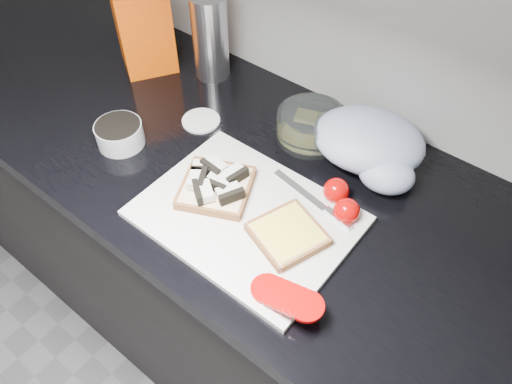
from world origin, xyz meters
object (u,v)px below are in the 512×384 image
(glass_bowl, at_px, (311,126))
(cutting_board, at_px, (246,216))
(bread_bag, at_px, (143,26))
(steel_canister, at_px, (210,37))

(glass_bowl, bearing_deg, cutting_board, -82.35)
(bread_bag, height_order, steel_canister, bread_bag)
(cutting_board, relative_size, steel_canister, 1.91)
(cutting_board, bearing_deg, bread_bag, 154.99)
(cutting_board, height_order, steel_canister, steel_canister)
(cutting_board, height_order, glass_bowl, glass_bowl)
(glass_bowl, height_order, bread_bag, bread_bag)
(cutting_board, distance_m, bread_bag, 0.60)
(glass_bowl, relative_size, bread_bag, 0.72)
(bread_bag, distance_m, steel_canister, 0.18)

